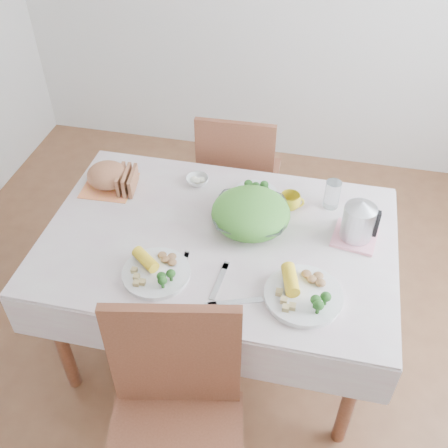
% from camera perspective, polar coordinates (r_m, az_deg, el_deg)
% --- Properties ---
extents(floor, '(3.60, 3.60, 0.00)m').
position_cam_1_polar(floor, '(2.83, -0.49, -12.58)').
color(floor, brown).
rests_on(floor, ground).
extents(dining_table, '(1.40, 0.90, 0.75)m').
position_cam_1_polar(dining_table, '(2.53, -0.54, -7.70)').
color(dining_table, brown).
rests_on(dining_table, floor).
extents(tablecloth, '(1.50, 1.00, 0.01)m').
position_cam_1_polar(tablecloth, '(2.25, -0.61, -1.46)').
color(tablecloth, beige).
rests_on(tablecloth, dining_table).
extents(chair_far, '(0.45, 0.45, 0.96)m').
position_cam_1_polar(chair_far, '(3.05, 1.73, 5.00)').
color(chair_far, brown).
rests_on(chair_far, floor).
extents(salad_bowl, '(0.35, 0.35, 0.08)m').
position_cam_1_polar(salad_bowl, '(2.28, 2.91, 0.74)').
color(salad_bowl, white).
rests_on(salad_bowl, tablecloth).
extents(dinner_plate_left, '(0.38, 0.38, 0.02)m').
position_cam_1_polar(dinner_plate_left, '(2.10, -7.37, -5.36)').
color(dinner_plate_left, white).
rests_on(dinner_plate_left, tablecloth).
extents(dinner_plate_right, '(0.33, 0.33, 0.03)m').
position_cam_1_polar(dinner_plate_right, '(2.03, 8.63, -7.74)').
color(dinner_plate_right, white).
rests_on(dinner_plate_right, tablecloth).
extents(broccoli_plate, '(0.23, 0.23, 0.02)m').
position_cam_1_polar(broccoli_plate, '(2.46, 3.44, 3.28)').
color(broccoli_plate, beige).
rests_on(broccoli_plate, tablecloth).
extents(napkin, '(0.25, 0.25, 0.00)m').
position_cam_1_polar(napkin, '(2.58, -12.37, 4.14)').
color(napkin, '#FF8E4F').
rests_on(napkin, tablecloth).
extents(bread_loaf, '(0.22, 0.21, 0.12)m').
position_cam_1_polar(bread_loaf, '(2.54, -12.55, 5.13)').
color(bread_loaf, '#955A3A').
rests_on(bread_loaf, napkin).
extents(fruit_bowl, '(0.13, 0.13, 0.03)m').
position_cam_1_polar(fruit_bowl, '(2.52, -2.92, 4.76)').
color(fruit_bowl, white).
rests_on(fruit_bowl, tablecloth).
extents(yellow_mug, '(0.13, 0.13, 0.08)m').
position_cam_1_polar(yellow_mug, '(2.38, 7.21, 2.45)').
color(yellow_mug, gold).
rests_on(yellow_mug, tablecloth).
extents(glass_tumbler, '(0.08, 0.08, 0.13)m').
position_cam_1_polar(glass_tumbler, '(2.41, 11.69, 3.15)').
color(glass_tumbler, white).
rests_on(glass_tumbler, tablecloth).
extents(pink_tray, '(0.21, 0.21, 0.01)m').
position_cam_1_polar(pink_tray, '(2.31, 14.04, -1.35)').
color(pink_tray, pink).
rests_on(pink_tray, tablecloth).
extents(electric_kettle, '(0.17, 0.17, 0.19)m').
position_cam_1_polar(electric_kettle, '(2.23, 14.52, 0.75)').
color(electric_kettle, '#B2B5BA').
rests_on(electric_kettle, pink_tray).
extents(fork_left, '(0.03, 0.18, 0.00)m').
position_cam_1_polar(fork_left, '(2.12, -4.52, -4.79)').
color(fork_left, silver).
rests_on(fork_left, tablecloth).
extents(fork_right, '(0.04, 0.20, 0.00)m').
position_cam_1_polar(fork_right, '(2.07, -0.53, -6.25)').
color(fork_right, silver).
rests_on(fork_right, tablecloth).
extents(knife, '(0.21, 0.10, 0.00)m').
position_cam_1_polar(knife, '(2.00, 1.26, -8.50)').
color(knife, silver).
rests_on(knife, tablecloth).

